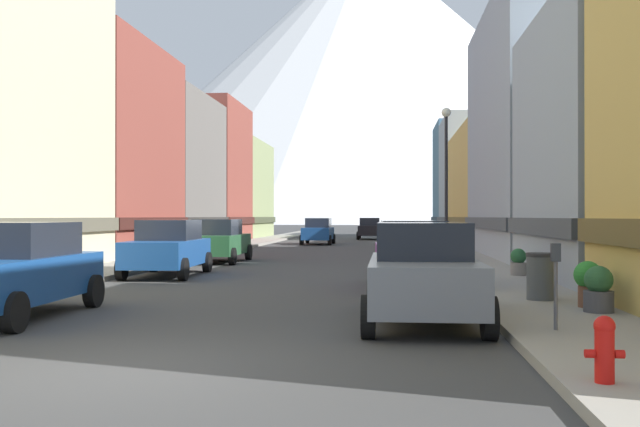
# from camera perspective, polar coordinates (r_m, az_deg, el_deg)

# --- Properties ---
(ground_plane) EXTENTS (400.00, 400.00, 0.00)m
(ground_plane) POSITION_cam_1_polar(r_m,az_deg,el_deg) (9.26, -15.17, -12.02)
(ground_plane) COLOR #3A3A3A
(sidewalk_left) EXTENTS (2.50, 100.00, 0.15)m
(sidewalk_left) POSITION_cam_1_polar(r_m,az_deg,el_deg) (44.53, -6.69, -2.57)
(sidewalk_left) COLOR gray
(sidewalk_left) RESTS_ON ground
(sidewalk_right) EXTENTS (2.50, 100.00, 0.15)m
(sidewalk_right) POSITION_cam_1_polar(r_m,az_deg,el_deg) (43.62, 9.59, -2.62)
(sidewalk_right) COLOR gray
(sidewalk_right) RESTS_ON ground
(storefront_left_2) EXTENTS (9.15, 9.46, 9.85)m
(storefront_left_2) POSITION_cam_1_polar(r_m,az_deg,el_deg) (35.31, -19.87, 4.43)
(storefront_left_2) COLOR brown
(storefront_left_2) RESTS_ON ground
(storefront_left_3) EXTENTS (9.97, 9.44, 9.10)m
(storefront_left_3) POSITION_cam_1_polar(r_m,az_deg,el_deg) (44.19, -15.03, 3.01)
(storefront_left_3) COLOR #66605B
(storefront_left_3) RESTS_ON ground
(storefront_left_4) EXTENTS (7.14, 8.75, 10.12)m
(storefront_left_4) POSITION_cam_1_polar(r_m,az_deg,el_deg) (52.68, -9.99, 3.03)
(storefront_left_4) COLOR brown
(storefront_left_4) RESTS_ON ground
(storefront_left_5) EXTENTS (7.23, 10.24, 8.28)m
(storefront_left_5) POSITION_cam_1_polar(r_m,az_deg,el_deg) (61.86, -7.66, 1.71)
(storefront_left_5) COLOR #8C9966
(storefront_left_5) RESTS_ON ground
(storefront_right_2) EXTENTS (9.12, 13.76, 11.24)m
(storefront_right_2) POSITION_cam_1_polar(r_m,az_deg,el_deg) (34.06, 20.46, 5.76)
(storefront_right_2) COLOR #99A5B2
(storefront_right_2) RESTS_ON ground
(storefront_right_3) EXTENTS (8.84, 13.20, 7.37)m
(storefront_right_3) POSITION_cam_1_polar(r_m,az_deg,el_deg) (47.07, 16.08, 1.79)
(storefront_right_3) COLOR #D8B259
(storefront_right_3) RESTS_ON ground
(storefront_right_4) EXTENTS (6.39, 9.58, 9.77)m
(storefront_right_4) POSITION_cam_1_polar(r_m,az_deg,el_deg) (58.43, 12.81, 2.54)
(storefront_right_4) COLOR #99A5B2
(storefront_right_4) RESTS_ON ground
(storefront_right_5) EXTENTS (6.41, 8.95, 10.48)m
(storefront_right_5) POSITION_cam_1_polar(r_m,az_deg,el_deg) (67.65, 11.83, 2.46)
(storefront_right_5) COLOR slate
(storefront_right_5) RESTS_ON ground
(car_left_0) EXTENTS (2.16, 4.45, 1.78)m
(car_left_0) POSITION_cam_1_polar(r_m,az_deg,el_deg) (14.49, -23.43, -4.14)
(car_left_0) COLOR #19478C
(car_left_0) RESTS_ON ground
(car_left_1) EXTENTS (2.23, 4.48, 1.78)m
(car_left_1) POSITION_cam_1_polar(r_m,az_deg,el_deg) (23.10, -12.10, -2.69)
(car_left_1) COLOR #19478C
(car_left_1) RESTS_ON ground
(car_left_2) EXTENTS (2.09, 4.41, 1.78)m
(car_left_2) POSITION_cam_1_polar(r_m,az_deg,el_deg) (29.57, -8.13, -2.16)
(car_left_2) COLOR #265933
(car_left_2) RESTS_ON ground
(car_right_0) EXTENTS (2.07, 4.40, 1.78)m
(car_right_0) POSITION_cam_1_polar(r_m,az_deg,el_deg) (12.76, 8.25, -4.69)
(car_right_0) COLOR slate
(car_right_0) RESTS_ON ground
(car_right_1) EXTENTS (2.22, 4.47, 1.78)m
(car_right_1) POSITION_cam_1_polar(r_m,az_deg,el_deg) (18.72, 7.41, -3.27)
(car_right_1) COLOR #591E72
(car_right_1) RESTS_ON ground
(car_driving_0) EXTENTS (2.06, 4.40, 1.78)m
(car_driving_0) POSITION_cam_1_polar(r_m,az_deg,el_deg) (48.16, -0.14, -1.42)
(car_driving_0) COLOR #19478C
(car_driving_0) RESTS_ON ground
(car_driving_1) EXTENTS (2.06, 4.40, 1.78)m
(car_driving_1) POSITION_cam_1_polar(r_m,az_deg,el_deg) (58.85, 4.02, -1.20)
(car_driving_1) COLOR black
(car_driving_1) RESTS_ON ground
(fire_hydrant_near) EXTENTS (0.40, 0.22, 0.70)m
(fire_hydrant_near) POSITION_cam_1_polar(r_m,az_deg,el_deg) (8.12, 21.86, -9.90)
(fire_hydrant_near) COLOR red
(fire_hydrant_near) RESTS_ON sidewalk_right
(parking_meter_near) EXTENTS (0.14, 0.10, 1.33)m
(parking_meter_near) POSITION_cam_1_polar(r_m,az_deg,el_deg) (11.51, 18.38, -4.60)
(parking_meter_near) COLOR #595960
(parking_meter_near) RESTS_ON sidewalk_right
(trash_bin_right) EXTENTS (0.59, 0.59, 0.98)m
(trash_bin_right) POSITION_cam_1_polar(r_m,az_deg,el_deg) (15.58, 17.26, -4.82)
(trash_bin_right) COLOR #4C5156
(trash_bin_right) RESTS_ON sidewalk_right
(potted_plant_0) EXTENTS (0.46, 0.46, 0.80)m
(potted_plant_0) POSITION_cam_1_polar(r_m,az_deg,el_deg) (21.81, 15.62, -3.76)
(potted_plant_0) COLOR gray
(potted_plant_0) RESTS_ON sidewalk_right
(potted_plant_1) EXTENTS (0.53, 0.53, 0.84)m
(potted_plant_1) POSITION_cam_1_polar(r_m,az_deg,el_deg) (13.94, 21.44, -5.70)
(potted_plant_1) COLOR #4C4C51
(potted_plant_1) RESTS_ON sidewalk_right
(potted_plant_2) EXTENTS (0.53, 0.53, 0.89)m
(potted_plant_2) POSITION_cam_1_polar(r_m,az_deg,el_deg) (14.60, 20.69, -5.07)
(potted_plant_2) COLOR brown
(potted_plant_2) RESTS_ON sidewalk_right
(pedestrian_0) EXTENTS (0.36, 0.36, 1.54)m
(pedestrian_0) POSITION_cam_1_polar(r_m,az_deg,el_deg) (30.51, -12.48, -2.18)
(pedestrian_0) COLOR maroon
(pedestrian_0) RESTS_ON sidewalk_left
(streetlamp_right) EXTENTS (0.36, 0.36, 5.86)m
(streetlamp_right) POSITION_cam_1_polar(r_m,az_deg,el_deg) (27.34, 10.09, 4.16)
(streetlamp_right) COLOR black
(streetlamp_right) RESTS_ON sidewalk_right
(mountain_backdrop) EXTENTS (222.77, 222.77, 106.75)m
(mountain_backdrop) POSITION_cam_1_polar(r_m,az_deg,el_deg) (273.48, 3.92, 10.61)
(mountain_backdrop) COLOR silver
(mountain_backdrop) RESTS_ON ground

